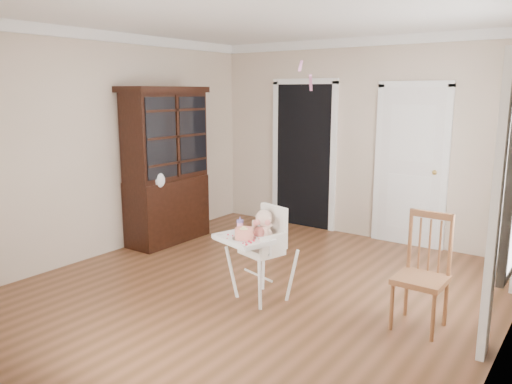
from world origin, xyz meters
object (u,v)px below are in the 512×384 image
Objects in this scene: dining_chair at (422,275)px; cake at (244,233)px; high_chair at (261,242)px; sippy_cup at (240,226)px; china_cabinet at (166,166)px.

cake is at bearing -160.04° from dining_chair.
high_chair is 5.78× the size of sippy_cup.
china_cabinet is 2.07× the size of dining_chair.
cake is 1.61m from dining_chair.
dining_chair is at bearing -8.68° from china_cabinet.
sippy_cup is at bearing -166.57° from dining_chair.
dining_chair is (1.50, 0.52, -0.24)m from cake.
high_chair is at bearing 12.59° from sippy_cup.
cake is 0.22m from sippy_cup.
sippy_cup is at bearing -151.56° from high_chair.
high_chair reaches higher than cake.
china_cabinet is at bearing 173.79° from high_chair.
high_chair is at bearing -166.58° from dining_chair.
dining_chair reaches higher than high_chair.
high_chair is 1.49m from dining_chair.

